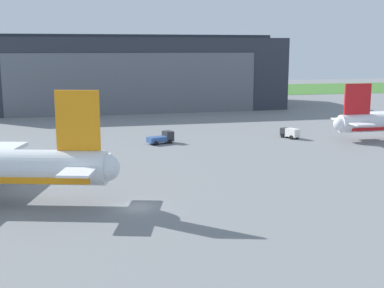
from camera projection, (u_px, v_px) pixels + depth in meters
The scene contains 5 objects.
ground_plane at pixel (137, 207), 60.02m from camera, with size 440.00×440.00×0.00m, color slate.
grass_field_strip at pixel (91, 93), 211.08m from camera, with size 440.00×56.00×0.08m, color #3F742E.
maintenance_hangar at pixel (127, 72), 161.06m from camera, with size 92.40×41.09×22.51m.
baggage_tug at pixel (162, 138), 99.58m from camera, with size 5.59×3.80×2.33m.
ops_van at pixel (290, 133), 105.40m from camera, with size 3.16×4.55×2.09m.
Camera 1 is at (-6.60, -57.56, 18.53)m, focal length 47.56 mm.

